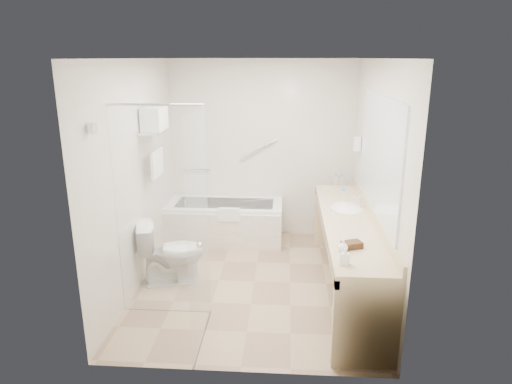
# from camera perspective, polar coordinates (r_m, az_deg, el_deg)

# --- Properties ---
(floor) EXTENTS (3.20, 3.20, 0.00)m
(floor) POSITION_cam_1_polar(r_m,az_deg,el_deg) (5.42, -0.22, -11.10)
(floor) COLOR #9E8361
(floor) RESTS_ON ground
(ceiling) EXTENTS (2.60, 3.20, 0.10)m
(ceiling) POSITION_cam_1_polar(r_m,az_deg,el_deg) (4.81, -0.25, 16.36)
(ceiling) COLOR silver
(ceiling) RESTS_ON wall_back
(wall_back) EXTENTS (2.60, 0.10, 2.50)m
(wall_back) POSITION_cam_1_polar(r_m,az_deg,el_deg) (6.53, 0.77, 5.34)
(wall_back) COLOR beige
(wall_back) RESTS_ON ground
(wall_front) EXTENTS (2.60, 0.10, 2.50)m
(wall_front) POSITION_cam_1_polar(r_m,az_deg,el_deg) (3.45, -2.13, -4.95)
(wall_front) COLOR beige
(wall_front) RESTS_ON ground
(wall_left) EXTENTS (0.10, 3.20, 2.50)m
(wall_left) POSITION_cam_1_polar(r_m,az_deg,el_deg) (5.22, -14.62, 1.97)
(wall_left) COLOR beige
(wall_left) RESTS_ON ground
(wall_right) EXTENTS (0.10, 3.20, 2.50)m
(wall_right) POSITION_cam_1_polar(r_m,az_deg,el_deg) (5.05, 14.66, 1.48)
(wall_right) COLOR beige
(wall_right) RESTS_ON ground
(bathtub) EXTENTS (1.60, 0.73, 0.59)m
(bathtub) POSITION_cam_1_polar(r_m,az_deg,el_deg) (6.49, -3.85, -3.71)
(bathtub) COLOR white
(bathtub) RESTS_ON floor
(grab_bar_short) EXTENTS (0.40, 0.03, 0.03)m
(grab_bar_short) POSITION_cam_1_polar(r_m,az_deg,el_deg) (6.67, -7.45, 2.81)
(grab_bar_short) COLOR silver
(grab_bar_short) RESTS_ON wall_back
(grab_bar_long) EXTENTS (0.53, 0.03, 0.33)m
(grab_bar_long) POSITION_cam_1_polar(r_m,az_deg,el_deg) (6.49, 0.31, 5.28)
(grab_bar_long) COLOR silver
(grab_bar_long) RESTS_ON wall_back
(shower_enclosure) EXTENTS (0.96, 0.91, 2.11)m
(shower_enclosure) POSITION_cam_1_polar(r_m,az_deg,el_deg) (4.24, -9.68, -3.67)
(shower_enclosure) COLOR silver
(shower_enclosure) RESTS_ON floor
(towel_shelf) EXTENTS (0.24, 0.55, 0.81)m
(towel_shelf) POSITION_cam_1_polar(r_m,az_deg,el_deg) (5.42, -12.54, 8.06)
(towel_shelf) COLOR silver
(towel_shelf) RESTS_ON wall_left
(vanity_counter) EXTENTS (0.55, 2.70, 0.95)m
(vanity_counter) POSITION_cam_1_polar(r_m,az_deg,el_deg) (5.05, 11.38, -5.58)
(vanity_counter) COLOR #CCB688
(vanity_counter) RESTS_ON floor
(sink) EXTENTS (0.40, 0.52, 0.14)m
(sink) POSITION_cam_1_polar(r_m,az_deg,el_deg) (5.37, 11.28, -2.21)
(sink) COLOR white
(sink) RESTS_ON vanity_counter
(faucet) EXTENTS (0.03, 0.03, 0.14)m
(faucet) POSITION_cam_1_polar(r_m,az_deg,el_deg) (5.35, 12.89, -1.11)
(faucet) COLOR silver
(faucet) RESTS_ON vanity_counter
(mirror) EXTENTS (0.02, 2.00, 1.20)m
(mirror) POSITION_cam_1_polar(r_m,az_deg,el_deg) (4.84, 15.11, 4.45)
(mirror) COLOR silver
(mirror) RESTS_ON wall_right
(hairdryer_unit) EXTENTS (0.08, 0.10, 0.18)m
(hairdryer_unit) POSITION_cam_1_polar(r_m,az_deg,el_deg) (6.01, 12.54, 5.92)
(hairdryer_unit) COLOR white
(hairdryer_unit) RESTS_ON wall_right
(toilet) EXTENTS (0.82, 0.59, 0.73)m
(toilet) POSITION_cam_1_polar(r_m,az_deg,el_deg) (5.36, -10.55, -7.45)
(toilet) COLOR white
(toilet) RESTS_ON floor
(amenity_basket) EXTENTS (0.20, 0.17, 0.06)m
(amenity_basket) POSITION_cam_1_polar(r_m,az_deg,el_deg) (4.25, 11.90, -6.46)
(amenity_basket) COLOR #432618
(amenity_basket) RESTS_ON vanity_counter
(soap_bottle_a) EXTENTS (0.12, 0.17, 0.07)m
(soap_bottle_a) POSITION_cam_1_polar(r_m,az_deg,el_deg) (3.91, 11.01, -8.43)
(soap_bottle_a) COLOR white
(soap_bottle_a) RESTS_ON vanity_counter
(soap_bottle_b) EXTENTS (0.12, 0.14, 0.09)m
(soap_bottle_b) POSITION_cam_1_polar(r_m,az_deg,el_deg) (4.15, 10.82, -6.78)
(soap_bottle_b) COLOR white
(soap_bottle_b) RESTS_ON vanity_counter
(water_bottle_left) EXTENTS (0.05, 0.05, 0.18)m
(water_bottle_left) POSITION_cam_1_polar(r_m,az_deg,el_deg) (6.14, 9.95, 1.32)
(water_bottle_left) COLOR silver
(water_bottle_left) RESTS_ON vanity_counter
(water_bottle_mid) EXTENTS (0.06, 0.06, 0.20)m
(water_bottle_mid) POSITION_cam_1_polar(r_m,az_deg,el_deg) (5.41, 10.84, -0.68)
(water_bottle_mid) COLOR silver
(water_bottle_mid) RESTS_ON vanity_counter
(water_bottle_right) EXTENTS (0.06, 0.06, 0.18)m
(water_bottle_right) POSITION_cam_1_polar(r_m,az_deg,el_deg) (6.15, 10.66, 1.31)
(water_bottle_right) COLOR silver
(water_bottle_right) RESTS_ON vanity_counter
(drinking_glass_near) EXTENTS (0.09, 0.09, 0.09)m
(drinking_glass_near) POSITION_cam_1_polar(r_m,az_deg,el_deg) (5.89, 8.66, 0.35)
(drinking_glass_near) COLOR silver
(drinking_glass_near) RESTS_ON vanity_counter
(drinking_glass_far) EXTENTS (0.07, 0.07, 0.09)m
(drinking_glass_far) POSITION_cam_1_polar(r_m,az_deg,el_deg) (5.22, 9.62, -1.77)
(drinking_glass_far) COLOR silver
(drinking_glass_far) RESTS_ON vanity_counter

